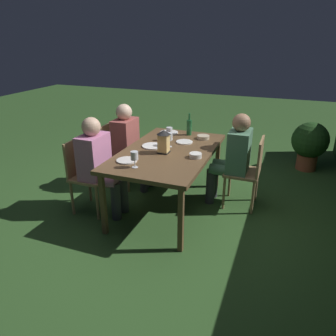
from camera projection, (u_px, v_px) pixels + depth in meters
name	position (u px, v px, depth m)	size (l,w,h in m)	color
ground_plane	(168.00, 207.00, 4.02)	(16.00, 16.00, 0.00)	#2D5123
dining_table	(168.00, 155.00, 3.75)	(1.69, 0.99, 0.74)	brown
chair_side_right_a	(249.00, 169.00, 3.87)	(0.42, 0.40, 0.87)	#9E7A51
person_in_green	(233.00, 155.00, 3.87)	(0.38, 0.47, 1.15)	#4C7A5B
chair_side_left_b	(86.00, 172.00, 3.79)	(0.42, 0.40, 0.87)	#9E7A51
person_in_pink	(99.00, 162.00, 3.67)	(0.38, 0.47, 1.15)	#C675A3
chair_side_left_a	(118.00, 152.00, 4.45)	(0.42, 0.40, 0.87)	#9E7A51
person_in_rust	(130.00, 143.00, 4.33)	(0.38, 0.47, 1.15)	#9E4C47
lantern_centerpiece	(164.00, 140.00, 3.60)	(0.15, 0.15, 0.27)	black
green_bottle_on_table	(189.00, 127.00, 4.25)	(0.07, 0.07, 0.29)	#1E5B2D
wine_glass_a	(169.00, 137.00, 3.80)	(0.08, 0.08, 0.17)	silver
wine_glass_b	(169.00, 131.00, 4.03)	(0.08, 0.08, 0.17)	silver
wine_glass_c	(134.00, 156.00, 3.21)	(0.08, 0.08, 0.17)	silver
plate_a	(169.00, 133.00, 4.36)	(0.25, 0.25, 0.01)	white
plate_b	(127.00, 160.00, 3.41)	(0.22, 0.22, 0.01)	silver
plate_c	(184.00, 142.00, 3.99)	(0.20, 0.20, 0.01)	white
plate_d	(153.00, 146.00, 3.85)	(0.26, 0.26, 0.01)	white
bowl_olives	(196.00, 155.00, 3.50)	(0.14, 0.14, 0.05)	silver
bowl_bread	(203.00, 137.00, 4.12)	(0.16, 0.16, 0.04)	#BCAD8E
potted_plant_by_hedge	(310.00, 143.00, 4.97)	(0.55, 0.55, 0.75)	brown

